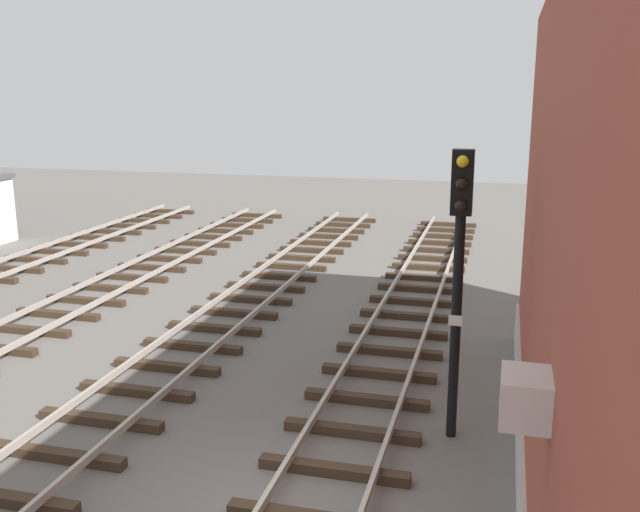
% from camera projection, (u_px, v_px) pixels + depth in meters
% --- Properties ---
extents(track_centre, '(2.50, 48.64, 0.32)m').
position_uv_depth(track_centre, '(32.00, 474.00, 11.36)').
color(track_centre, '#38281C').
rests_on(track_centre, ground).
extents(signal_mast, '(0.36, 0.40, 5.15)m').
position_uv_depth(signal_mast, '(459.00, 262.00, 12.13)').
color(signal_mast, black).
rests_on(signal_mast, ground).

